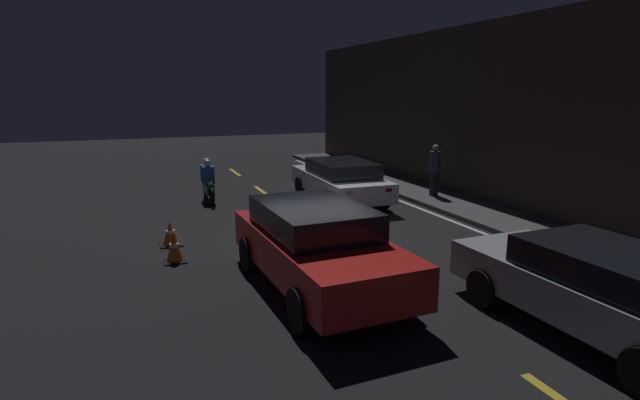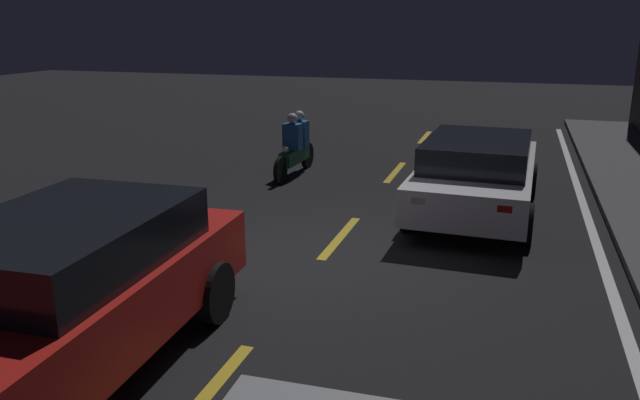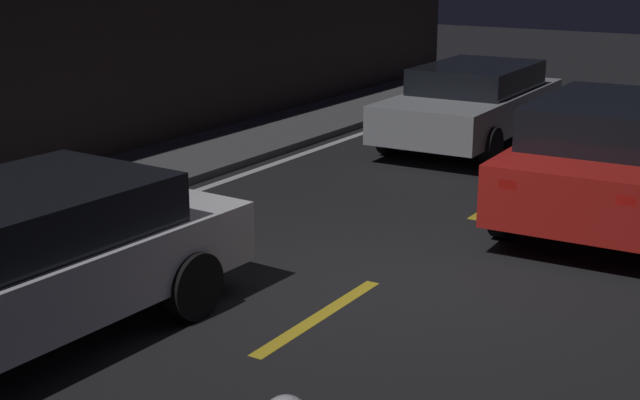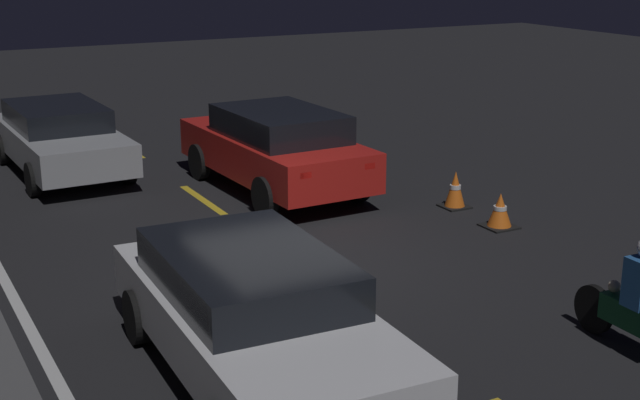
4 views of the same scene
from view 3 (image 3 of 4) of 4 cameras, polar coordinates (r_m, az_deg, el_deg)
name	(u,v)px [view 3 (image 3 of 4)]	position (r m, az deg, el deg)	size (l,w,h in m)	color
ground_plane	(373,282)	(8.94, 3.43, -5.29)	(56.00, 56.00, 0.00)	black
raised_curb	(37,203)	(11.96, -17.67, -0.21)	(28.00, 1.90, 0.12)	#4C4C4F
lane_dash_c	(320,316)	(8.14, -0.01, -7.44)	(2.00, 0.14, 0.01)	gold
lane_dash_d	(502,200)	(11.97, 11.57, -0.03)	(2.00, 0.14, 0.01)	gold
lane_dash_e	(597,140)	(16.15, 17.33, 3.69)	(2.00, 0.14, 0.01)	gold
lane_solid_kerb	(105,223)	(11.11, -13.62, -1.42)	(25.20, 0.14, 0.01)	silver
taxi_red	(614,154)	(11.33, 18.31, 2.79)	(4.53, 2.09, 1.51)	red
hatchback_silver	(473,102)	(15.21, 9.76, 6.22)	(4.43, 2.00, 1.32)	#9EA0A5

